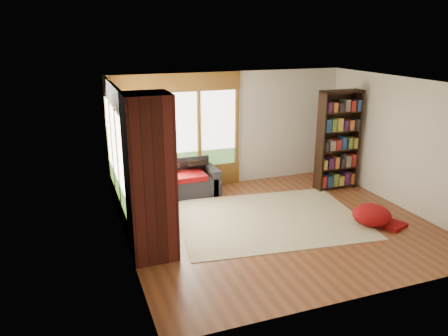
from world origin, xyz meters
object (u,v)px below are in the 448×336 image
object	(u,v)px
brick_chimney	(150,178)
dog_brindle	(158,184)
sectional_sofa	(155,192)
pouf	(372,214)
bookshelf	(338,140)
area_rug	(269,219)
dog_tan	(161,170)

from	to	relation	value
brick_chimney	dog_brindle	xyz separation A→B (m)	(0.36, 1.29, -0.57)
sectional_sofa	pouf	bearing A→B (deg)	-37.12
dog_brindle	bookshelf	bearing A→B (deg)	-80.54
area_rug	dog_tan	distance (m)	2.35
sectional_sofa	bookshelf	bearing A→B (deg)	-9.35
dog_tan	dog_brindle	distance (m)	0.68
brick_chimney	bookshelf	world-z (taller)	brick_chimney
bookshelf	dog_tan	world-z (taller)	bookshelf
bookshelf	dog_tan	size ratio (longest dim) A/B	2.17
sectional_sofa	pouf	distance (m)	4.26
pouf	brick_chimney	bearing A→B (deg)	176.37
brick_chimney	area_rug	world-z (taller)	brick_chimney
pouf	dog_tan	size ratio (longest dim) A/B	0.68
bookshelf	pouf	bearing A→B (deg)	-104.58
dog_tan	pouf	bearing A→B (deg)	-83.91
area_rug	pouf	bearing A→B (deg)	-27.41
dog_tan	brick_chimney	bearing A→B (deg)	-157.88
sectional_sofa	dog_tan	distance (m)	0.51
brick_chimney	dog_tan	size ratio (longest dim) A/B	2.53
sectional_sofa	area_rug	bearing A→B (deg)	-41.34
bookshelf	sectional_sofa	bearing A→B (deg)	175.06
brick_chimney	dog_brindle	world-z (taller)	brick_chimney
brick_chimney	sectional_sofa	bearing A→B (deg)	77.71
area_rug	pouf	xyz separation A→B (m)	(1.68, -0.87, 0.20)
brick_chimney	bookshelf	distance (m)	4.85
bookshelf	brick_chimney	bearing A→B (deg)	-159.54
area_rug	bookshelf	xyz separation A→B (m)	(2.19, 1.08, 1.11)
sectional_sofa	pouf	xyz separation A→B (m)	(3.59, -2.30, -0.10)
pouf	dog_brindle	bearing A→B (deg)	157.22
area_rug	dog_brindle	size ratio (longest dim) A/B	4.78
brick_chimney	pouf	world-z (taller)	brick_chimney
dog_tan	bookshelf	bearing A→B (deg)	-55.12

